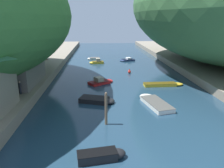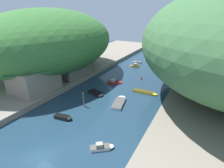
% 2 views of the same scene
% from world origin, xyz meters
% --- Properties ---
extents(water_surface, '(130.00, 130.00, 0.00)m').
position_xyz_m(water_surface, '(0.00, 30.00, 0.00)').
color(water_surface, '#1E384C').
rests_on(water_surface, ground).
extents(boathouse_shed, '(7.45, 10.52, 4.48)m').
position_xyz_m(boathouse_shed, '(-16.41, 26.15, 3.58)').
color(boathouse_shed, slate).
rests_on(boathouse_shed, left_bank).
extents(boat_moored_right, '(4.22, 3.07, 0.84)m').
position_xyz_m(boat_moored_right, '(3.34, 50.12, 0.27)').
color(boat_moored_right, navy).
rests_on(boat_moored_right, water_surface).
extents(boat_small_dinghy, '(4.66, 4.06, 1.17)m').
position_xyz_m(boat_small_dinghy, '(-3.58, 29.61, 0.35)').
color(boat_small_dinghy, red).
rests_on(boat_small_dinghy, water_surface).
extents(boat_far_right_bank, '(6.50, 1.65, 0.48)m').
position_xyz_m(boat_far_right_bank, '(6.64, 27.62, 0.24)').
color(boat_far_right_bank, gold).
rests_on(boat_far_right_bank, water_surface).
extents(boat_red_skiff, '(3.88, 1.75, 0.71)m').
position_xyz_m(boat_red_skiff, '(-3.72, 8.82, 0.35)').
color(boat_red_skiff, black).
rests_on(boat_red_skiff, water_surface).
extents(boat_navy_launch, '(4.93, 3.25, 0.58)m').
position_xyz_m(boat_navy_launch, '(-4.09, 20.93, 0.29)').
color(boat_navy_launch, black).
rests_on(boat_navy_launch, water_surface).
extents(boat_mid_channel, '(3.60, 2.14, 1.23)m').
position_xyz_m(boat_mid_channel, '(-4.49, 47.20, 0.37)').
color(boat_mid_channel, gold).
rests_on(boat_mid_channel, water_surface).
extents(boat_cabin_cruiser, '(3.49, 6.84, 0.54)m').
position_xyz_m(boat_cabin_cruiser, '(2.93, 19.93, 0.27)').
color(boat_cabin_cruiser, silver).
rests_on(boat_cabin_cruiser, water_surface).
extents(boat_open_rowboat, '(3.15, 1.92, 0.50)m').
position_xyz_m(boat_open_rowboat, '(-5.47, 52.83, 0.24)').
color(boat_open_rowboat, silver).
rests_on(boat_open_rowboat, water_surface).
extents(mooring_post_middle, '(0.27, 0.27, 3.46)m').
position_xyz_m(mooring_post_middle, '(-3.29, 14.64, 1.74)').
color(mooring_post_middle, brown).
rests_on(mooring_post_middle, water_surface).
extents(channel_buoy_near, '(0.61, 0.61, 0.92)m').
position_xyz_m(channel_buoy_near, '(2.13, 36.49, 0.36)').
color(channel_buoy_near, red).
rests_on(channel_buoy_near, water_surface).
extents(person_on_quay, '(0.31, 0.42, 1.69)m').
position_xyz_m(person_on_quay, '(-13.81, 21.05, 2.26)').
color(person_on_quay, '#282D3D').
rests_on(person_on_quay, left_bank).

